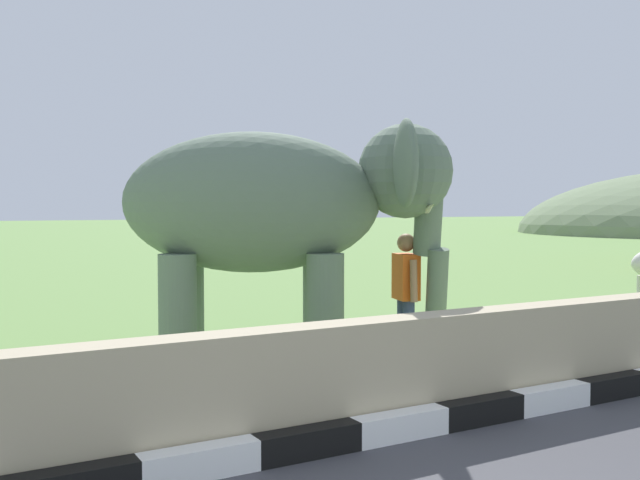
% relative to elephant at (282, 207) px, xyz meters
% --- Properties ---
extents(striped_curb, '(16.20, 0.20, 0.24)m').
position_rel_elephant_xyz_m(striped_curb, '(-1.69, -2.91, -1.87)').
color(striped_curb, white).
rests_on(striped_curb, ground_plane).
extents(barrier_parapet, '(28.00, 0.36, 1.00)m').
position_rel_elephant_xyz_m(barrier_parapet, '(0.66, -2.61, -1.49)').
color(barrier_parapet, tan).
rests_on(barrier_parapet, ground_plane).
extents(elephant, '(4.01, 3.30, 3.01)m').
position_rel_elephant_xyz_m(elephant, '(0.00, 0.00, 0.00)').
color(elephant, slate).
rests_on(elephant, ground_plane).
extents(person_handler, '(0.34, 0.65, 1.66)m').
position_rel_elephant_xyz_m(person_handler, '(1.51, -0.47, -1.06)').
color(person_handler, navy).
rests_on(person_handler, ground_plane).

